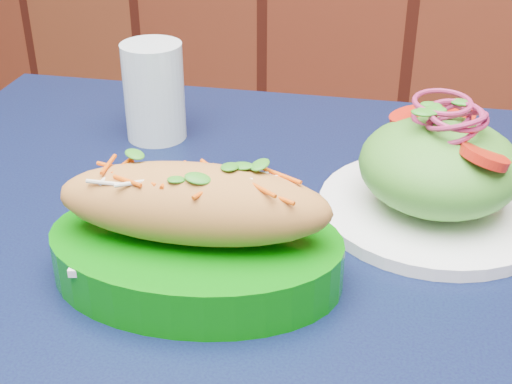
% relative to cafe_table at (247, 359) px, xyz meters
% --- Properties ---
extents(cafe_table, '(0.94, 0.94, 0.75)m').
position_rel_cafe_table_xyz_m(cafe_table, '(0.00, 0.00, 0.00)').
color(cafe_table, black).
rests_on(cafe_table, ground).
extents(banh_mi_basket, '(0.26, 0.20, 0.11)m').
position_rel_cafe_table_xyz_m(banh_mi_basket, '(-0.04, -0.02, 0.13)').
color(banh_mi_basket, '#057007').
rests_on(banh_mi_basket, cafe_table).
extents(salad_plate, '(0.21, 0.21, 0.11)m').
position_rel_cafe_table_xyz_m(salad_plate, '(0.12, 0.16, 0.13)').
color(salad_plate, white).
rests_on(salad_plate, cafe_table).
extents(water_glass, '(0.07, 0.07, 0.11)m').
position_rel_cafe_table_xyz_m(water_glass, '(-0.20, 0.21, 0.14)').
color(water_glass, silver).
rests_on(water_glass, cafe_table).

